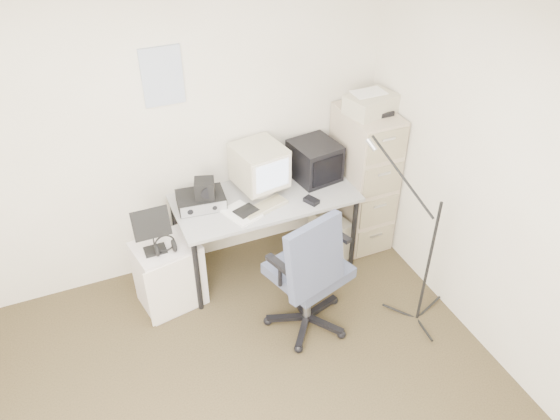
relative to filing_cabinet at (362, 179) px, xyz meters
name	(u,v)px	position (x,y,z in m)	size (l,w,h in m)	color
floor	(260,420)	(-1.58, -1.48, -0.66)	(3.60, 3.60, 0.01)	#332B1B
ceiling	(247,57)	(-1.58, -1.48, 1.85)	(3.60, 3.60, 0.01)	white
wall_back	(173,136)	(-1.58, 0.32, 0.60)	(3.60, 0.02, 2.50)	white
wall_right	(517,207)	(0.22, -1.48, 0.60)	(0.02, 3.60, 2.50)	white
wall_calendar	(162,76)	(-1.60, 0.31, 1.10)	(0.30, 0.02, 0.44)	white
filing_cabinet	(362,179)	(0.00, 0.00, 0.00)	(0.40, 0.60, 1.30)	#B4A78F
printer	(371,104)	(0.00, -0.01, 0.73)	(0.40, 0.27, 0.15)	#BBB3A1
desk	(266,231)	(-0.95, -0.03, -0.29)	(1.50, 0.70, 0.73)	#A1A1A1
crt_monitor	(259,169)	(-0.96, 0.08, 0.29)	(0.37, 0.39, 0.41)	#BBB3A1
crt_tv	(315,161)	(-0.44, 0.09, 0.24)	(0.36, 0.38, 0.33)	black
desk_speaker	(286,176)	(-0.71, 0.09, 0.15)	(0.08, 0.08, 0.15)	silver
keyboard	(264,207)	(-1.02, -0.18, 0.09)	(0.40, 0.14, 0.02)	#BBB3A1
mouse	(311,201)	(-0.64, -0.26, 0.10)	(0.07, 0.12, 0.04)	black
radio_receiver	(201,200)	(-1.47, 0.06, 0.13)	(0.37, 0.27, 0.11)	black
radio_speaker	(205,188)	(-1.44, 0.01, 0.26)	(0.15, 0.14, 0.15)	black
papers	(241,213)	(-1.21, -0.19, 0.09)	(0.21, 0.29, 0.02)	white
pc_tower	(330,234)	(-0.35, -0.09, -0.46)	(0.18, 0.41, 0.38)	#BBB3A1
office_chair	(309,268)	(-0.92, -0.81, -0.08)	(0.66, 0.66, 1.15)	#505775
side_cart	(169,274)	(-1.84, -0.16, -0.35)	(0.48, 0.38, 0.59)	silver
music_stand	(152,230)	(-1.92, -0.19, 0.15)	(0.27, 0.15, 0.40)	black
headphones	(165,247)	(-1.85, -0.24, 0.00)	(0.17, 0.17, 0.03)	black
mic_stand	(432,246)	(-0.08, -1.12, 0.09)	(0.02, 0.02, 1.49)	black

